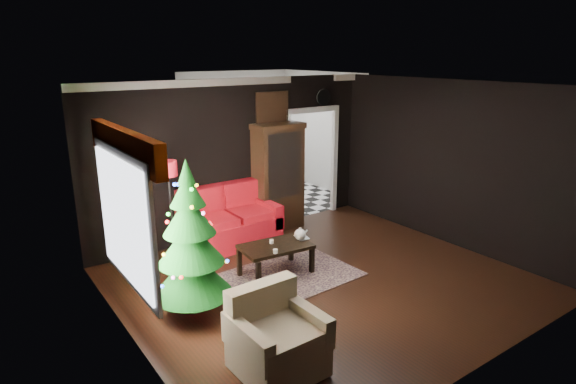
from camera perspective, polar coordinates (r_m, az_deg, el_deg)
floor at (r=7.17m, az=4.25°, el=-10.52°), size 5.50×5.50×0.00m
ceiling at (r=6.42m, az=4.78°, el=12.42°), size 5.50×5.50×0.00m
wall_back at (r=8.66m, az=-6.17°, el=3.99°), size 5.50×0.00×5.50m
wall_front at (r=5.11m, az=22.86°, el=-5.97°), size 5.50×0.00×5.50m
wall_left at (r=5.40m, az=-18.58°, el=-4.35°), size 0.00×5.50×5.50m
wall_right at (r=8.64m, az=18.67°, el=3.19°), size 0.00×5.50×5.50m
doorway at (r=9.66m, az=2.70°, el=3.22°), size 1.10×0.10×2.10m
left_window at (r=5.58m, az=-18.86°, el=-3.18°), size 0.05×1.60×1.40m
valance at (r=5.39m, az=-18.83°, el=5.22°), size 0.12×2.10×0.35m
kitchen_floor at (r=11.11m, az=-2.15°, el=-0.64°), size 3.00×3.00×0.00m
kitchen_window at (r=11.97m, az=-6.11°, el=8.82°), size 0.70×0.06×0.70m
rug at (r=7.32m, az=0.15°, el=-9.83°), size 2.00×1.49×0.01m
loveseat at (r=8.34m, az=-6.85°, el=-2.94°), size 1.70×0.90×1.00m
curio_cabinet at (r=8.96m, az=-1.18°, el=1.54°), size 0.90×0.45×1.90m
floor_lamp at (r=7.50m, az=-13.64°, el=-2.83°), size 0.30×0.30×1.72m
christmas_tree at (r=5.96m, az=-11.51°, el=-5.45°), size 1.03×1.03×1.86m
armchair at (r=5.12m, az=-1.23°, el=-16.40°), size 0.87×0.87×0.87m
coffee_table at (r=7.26m, az=-1.45°, el=-7.97°), size 1.09×0.72×0.46m
teapot at (r=7.32m, az=1.44°, el=-5.01°), size 0.23×0.23×0.19m
cup_a at (r=7.23m, az=-1.97°, el=-5.88°), size 0.08×0.08×0.06m
cup_b at (r=6.88m, az=-1.51°, el=-7.02°), size 0.08×0.08×0.06m
book at (r=7.36m, az=1.02°, el=-4.69°), size 0.17×0.06×0.24m
wall_clock at (r=9.57m, az=4.19°, el=11.14°), size 0.32×0.32×0.06m
painting at (r=8.88m, az=-1.92°, el=9.93°), size 0.62×0.05×0.52m
kitchen_counter at (r=11.98m, az=-5.34°, el=2.77°), size 1.80×0.60×0.90m
kitchen_table at (r=10.61m, az=-2.63°, el=0.64°), size 0.70×0.70×0.75m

